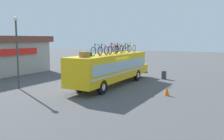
{
  "coord_description": "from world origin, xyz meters",
  "views": [
    {
      "loc": [
        -18.11,
        -9.94,
        4.03
      ],
      "look_at": [
        0.26,
        0.0,
        1.33
      ],
      "focal_mm": 39.1,
      "sensor_mm": 36.0,
      "label": 1
    }
  ],
  "objects_px": {
    "trash_bin": "(164,75)",
    "traffic_cone": "(167,91)",
    "rooftop_bicycle_7": "(120,48)",
    "rooftop_bicycle_3": "(103,50)",
    "rooftop_bicycle_9": "(132,48)",
    "bus": "(112,67)",
    "rooftop_bicycle_4": "(112,49)",
    "street_lamp": "(17,45)",
    "rooftop_bicycle_5": "(114,49)",
    "rooftop_bicycle_8": "(126,48)",
    "rooftop_bicycle_1": "(97,51)",
    "luggage_bag_1": "(84,55)",
    "rooftop_bicycle_6": "(119,49)",
    "luggage_bag_2": "(87,54)",
    "rooftop_bicycle_2": "(103,50)"
  },
  "relations": [
    {
      "from": "luggage_bag_2",
      "to": "rooftop_bicycle_5",
      "type": "bearing_deg",
      "value": -2.73
    },
    {
      "from": "trash_bin",
      "to": "rooftop_bicycle_5",
      "type": "bearing_deg",
      "value": 146.27
    },
    {
      "from": "trash_bin",
      "to": "traffic_cone",
      "type": "distance_m",
      "value": 7.23
    },
    {
      "from": "luggage_bag_2",
      "to": "rooftop_bicycle_2",
      "type": "xyz_separation_m",
      "value": [
        1.62,
        -0.43,
        0.23
      ]
    },
    {
      "from": "bus",
      "to": "luggage_bag_2",
      "type": "xyz_separation_m",
      "value": [
        -3.24,
        0.33,
        1.28
      ]
    },
    {
      "from": "rooftop_bicycle_1",
      "to": "rooftop_bicycle_3",
      "type": "bearing_deg",
      "value": 10.98
    },
    {
      "from": "rooftop_bicycle_5",
      "to": "traffic_cone",
      "type": "distance_m",
      "value": 6.45
    },
    {
      "from": "rooftop_bicycle_5",
      "to": "street_lamp",
      "type": "height_order",
      "value": "street_lamp"
    },
    {
      "from": "rooftop_bicycle_7",
      "to": "traffic_cone",
      "type": "height_order",
      "value": "rooftop_bicycle_7"
    },
    {
      "from": "rooftop_bicycle_9",
      "to": "traffic_cone",
      "type": "relative_size",
      "value": 2.65
    },
    {
      "from": "luggage_bag_2",
      "to": "luggage_bag_1",
      "type": "bearing_deg",
      "value": -156.7
    },
    {
      "from": "rooftop_bicycle_3",
      "to": "trash_bin",
      "type": "height_order",
      "value": "rooftop_bicycle_3"
    },
    {
      "from": "rooftop_bicycle_1",
      "to": "rooftop_bicycle_7",
      "type": "distance_m",
      "value": 4.65
    },
    {
      "from": "luggage_bag_1",
      "to": "rooftop_bicycle_7",
      "type": "height_order",
      "value": "rooftop_bicycle_7"
    },
    {
      "from": "rooftop_bicycle_4",
      "to": "street_lamp",
      "type": "height_order",
      "value": "street_lamp"
    },
    {
      "from": "bus",
      "to": "rooftop_bicycle_1",
      "type": "xyz_separation_m",
      "value": [
        -2.41,
        0.0,
        1.52
      ]
    },
    {
      "from": "luggage_bag_2",
      "to": "rooftop_bicycle_3",
      "type": "height_order",
      "value": "rooftop_bicycle_3"
    },
    {
      "from": "rooftop_bicycle_6",
      "to": "rooftop_bicycle_7",
      "type": "relative_size",
      "value": 0.91
    },
    {
      "from": "luggage_bag_1",
      "to": "rooftop_bicycle_5",
      "type": "bearing_deg",
      "value": 3.01
    },
    {
      "from": "rooftop_bicycle_4",
      "to": "rooftop_bicycle_9",
      "type": "relative_size",
      "value": 0.93
    },
    {
      "from": "rooftop_bicycle_9",
      "to": "bus",
      "type": "bearing_deg",
      "value": 176.21
    },
    {
      "from": "rooftop_bicycle_1",
      "to": "trash_bin",
      "type": "height_order",
      "value": "rooftop_bicycle_1"
    },
    {
      "from": "rooftop_bicycle_9",
      "to": "street_lamp",
      "type": "bearing_deg",
      "value": 143.84
    },
    {
      "from": "luggage_bag_2",
      "to": "trash_bin",
      "type": "distance_m",
      "value": 9.54
    },
    {
      "from": "rooftop_bicycle_9",
      "to": "trash_bin",
      "type": "relative_size",
      "value": 2.19
    },
    {
      "from": "rooftop_bicycle_8",
      "to": "trash_bin",
      "type": "distance_m",
      "value": 4.7
    },
    {
      "from": "luggage_bag_2",
      "to": "street_lamp",
      "type": "bearing_deg",
      "value": 105.55
    },
    {
      "from": "rooftop_bicycle_5",
      "to": "luggage_bag_1",
      "type": "bearing_deg",
      "value": -176.99
    },
    {
      "from": "bus",
      "to": "rooftop_bicycle_7",
      "type": "distance_m",
      "value": 2.72
    },
    {
      "from": "rooftop_bicycle_7",
      "to": "rooftop_bicycle_9",
      "type": "height_order",
      "value": "rooftop_bicycle_7"
    },
    {
      "from": "luggage_bag_2",
      "to": "rooftop_bicycle_9",
      "type": "xyz_separation_m",
      "value": [
        6.94,
        -0.57,
        0.25
      ]
    },
    {
      "from": "rooftop_bicycle_5",
      "to": "rooftop_bicycle_9",
      "type": "xyz_separation_m",
      "value": [
        3.11,
        -0.39,
        0.0
      ]
    },
    {
      "from": "trash_bin",
      "to": "traffic_cone",
      "type": "bearing_deg",
      "value": -161.83
    },
    {
      "from": "rooftop_bicycle_3",
      "to": "rooftop_bicycle_5",
      "type": "relative_size",
      "value": 0.93
    },
    {
      "from": "bus",
      "to": "rooftop_bicycle_9",
      "type": "bearing_deg",
      "value": -3.79
    },
    {
      "from": "rooftop_bicycle_5",
      "to": "trash_bin",
      "type": "height_order",
      "value": "rooftop_bicycle_5"
    },
    {
      "from": "rooftop_bicycle_1",
      "to": "traffic_cone",
      "type": "height_order",
      "value": "rooftop_bicycle_1"
    },
    {
      "from": "traffic_cone",
      "to": "street_lamp",
      "type": "distance_m",
      "value": 12.16
    },
    {
      "from": "rooftop_bicycle_5",
      "to": "street_lamp",
      "type": "distance_m",
      "value": 7.96
    },
    {
      "from": "rooftop_bicycle_2",
      "to": "street_lamp",
      "type": "relative_size",
      "value": 0.29
    },
    {
      "from": "rooftop_bicycle_9",
      "to": "street_lamp",
      "type": "distance_m",
      "value": 10.56
    },
    {
      "from": "rooftop_bicycle_3",
      "to": "rooftop_bicycle_8",
      "type": "height_order",
      "value": "rooftop_bicycle_3"
    },
    {
      "from": "rooftop_bicycle_3",
      "to": "rooftop_bicycle_7",
      "type": "bearing_deg",
      "value": 1.28
    },
    {
      "from": "rooftop_bicycle_4",
      "to": "rooftop_bicycle_7",
      "type": "distance_m",
      "value": 2.35
    },
    {
      "from": "rooftop_bicycle_8",
      "to": "rooftop_bicycle_6",
      "type": "bearing_deg",
      "value": 177.37
    },
    {
      "from": "luggage_bag_1",
      "to": "rooftop_bicycle_6",
      "type": "height_order",
      "value": "rooftop_bicycle_6"
    },
    {
      "from": "rooftop_bicycle_4",
      "to": "trash_bin",
      "type": "height_order",
      "value": "rooftop_bicycle_4"
    },
    {
      "from": "rooftop_bicycle_3",
      "to": "rooftop_bicycle_5",
      "type": "bearing_deg",
      "value": -5.65
    },
    {
      "from": "trash_bin",
      "to": "luggage_bag_2",
      "type": "bearing_deg",
      "value": 158.63
    },
    {
      "from": "traffic_cone",
      "to": "rooftop_bicycle_2",
      "type": "bearing_deg",
      "value": 91.09
    }
  ]
}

